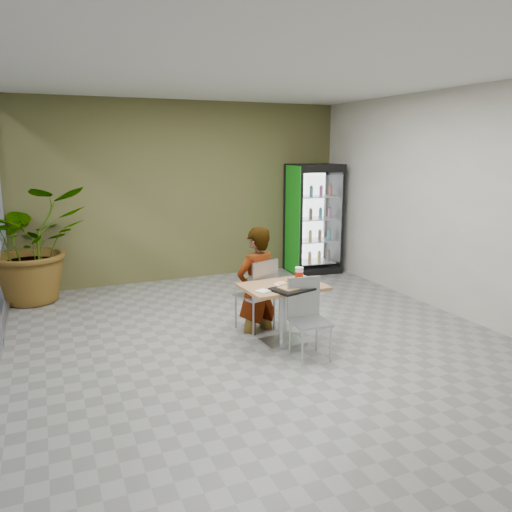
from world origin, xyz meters
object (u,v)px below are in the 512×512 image
object	(u,v)px
dining_table	(283,302)
chair_near	(307,311)
chair_far	(260,289)
cafeteria_tray	(293,289)
potted_plant	(32,244)
beverage_fridge	(314,219)
seated_woman	(256,290)
soda_cup	(299,275)

from	to	relation	value
dining_table	chair_near	xyz separation A→B (m)	(0.10, -0.43, 0.00)
dining_table	chair_far	size ratio (longest dim) A/B	1.04
cafeteria_tray	potted_plant	bearing A→B (deg)	129.78
cafeteria_tray	beverage_fridge	world-z (taller)	beverage_fridge
seated_woman	soda_cup	distance (m)	0.69
chair_near	potted_plant	xyz separation A→B (m)	(-2.90, 3.57, 0.37)
seated_woman	soda_cup	xyz separation A→B (m)	(0.35, -0.52, 0.29)
chair_near	cafeteria_tray	xyz separation A→B (m)	(-0.09, 0.19, 0.23)
dining_table	potted_plant	world-z (taller)	potted_plant
chair_near	beverage_fridge	size ratio (longest dim) A/B	0.44
chair_near	cafeteria_tray	distance (m)	0.31
cafeteria_tray	potted_plant	size ratio (longest dim) A/B	0.26
beverage_fridge	potted_plant	xyz separation A→B (m)	(-5.00, 0.04, -0.13)
chair_near	cafeteria_tray	world-z (taller)	chair_near
chair_near	chair_far	bearing A→B (deg)	104.10
potted_plant	chair_near	bearing A→B (deg)	-50.87
dining_table	soda_cup	xyz separation A→B (m)	(0.25, 0.05, 0.30)
chair_far	seated_woman	bearing A→B (deg)	-74.22
beverage_fridge	seated_woman	bearing A→B (deg)	-127.42
cafeteria_tray	seated_woman	bearing A→B (deg)	98.37
seated_woman	beverage_fridge	world-z (taller)	beverage_fridge
dining_table	seated_woman	bearing A→B (deg)	100.76
chair_far	cafeteria_tray	distance (m)	0.79
dining_table	soda_cup	size ratio (longest dim) A/B	5.39
seated_woman	potted_plant	distance (m)	3.75
beverage_fridge	potted_plant	distance (m)	5.00
chair_far	chair_near	world-z (taller)	chair_far
beverage_fridge	dining_table	bearing A→B (deg)	-120.45
seated_woman	potted_plant	size ratio (longest dim) A/B	0.93
potted_plant	beverage_fridge	bearing A→B (deg)	-0.41
dining_table	seated_woman	xyz separation A→B (m)	(-0.11, 0.57, 0.01)
dining_table	seated_woman	world-z (taller)	seated_woman
potted_plant	cafeteria_tray	bearing A→B (deg)	-50.22
chair_near	seated_woman	world-z (taller)	seated_woman
cafeteria_tray	beverage_fridge	bearing A→B (deg)	56.93
dining_table	potted_plant	distance (m)	4.23
dining_table	chair_near	distance (m)	0.44
chair_near	soda_cup	bearing A→B (deg)	76.46
soda_cup	dining_table	bearing A→B (deg)	-168.22
cafeteria_tray	soda_cup	bearing A→B (deg)	51.12
chair_far	potted_plant	distance (m)	3.80
cafeteria_tray	potted_plant	xyz separation A→B (m)	(-2.82, 3.38, 0.15)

